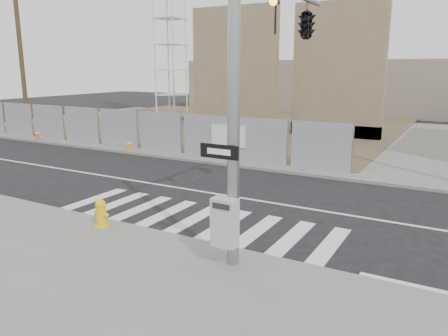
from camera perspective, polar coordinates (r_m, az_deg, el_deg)
The scene contains 13 objects.
ground at distance 14.92m, azimuth 1.45°, elevation -3.81°, with size 100.00×100.00×0.00m, color black.
sidewalk_far at distance 27.78m, azimuth 15.17°, elevation 3.74°, with size 50.00×20.00×0.12m, color slate.
signal_pole at distance 11.39m, azimuth 8.08°, elevation 15.22°, with size 0.96×5.87×7.00m.
chain_link_fence at distance 24.48m, azimuth -13.95°, elevation 5.12°, with size 24.60×0.04×2.00m, color gray.
concrete_wall_left at distance 29.14m, azimuth 1.42°, elevation 11.16°, with size 6.00×1.30×8.00m.
concrete_wall_right at distance 27.67m, azimuth 14.61°, elevation 10.65°, with size 5.50×1.30×8.00m.
crane_tower at distance 37.01m, azimuth -7.17°, elevation 20.22°, with size 2.60×2.60×18.15m.
utility_pole_left at distance 30.64m, azimuth -25.02°, elevation 13.49°, with size 1.60×0.28×10.00m.
fire_hydrant at distance 12.22m, azimuth -15.76°, elevation -5.71°, with size 0.46×0.41×0.76m.
traffic_cone_a at distance 28.13m, azimuth -23.21°, elevation 4.04°, with size 0.40×0.40×0.65m.
traffic_cone_b at distance 22.93m, azimuth -12.23°, elevation 2.95°, with size 0.39×0.39×0.64m.
traffic_cone_c at distance 21.67m, azimuth -2.71°, elevation 2.78°, with size 0.42×0.42×0.73m.
traffic_cone_d at distance 20.35m, azimuth 3.59°, elevation 2.04°, with size 0.43×0.43×0.69m.
Camera 1 is at (6.69, -12.62, 4.32)m, focal length 35.00 mm.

